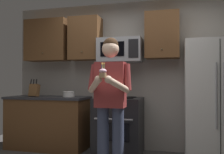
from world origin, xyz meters
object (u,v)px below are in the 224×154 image
Objects in this scene: oven_range at (119,126)px; knife_block at (34,90)px; cupcake at (103,73)px; refrigerator at (216,101)px; microwave at (120,50)px; person at (110,97)px; bowl_large_white at (69,94)px.

knife_block is at bearing -178.92° from oven_range.
knife_block is at bearing 143.28° from cupcake.
refrigerator is 5.63× the size of knife_block.
cupcake is (0.11, -1.39, -0.43)m from microwave.
cupcake is (0.00, -0.33, 0.30)m from person.
oven_range is 2.91× the size of knife_block.
refrigerator is 1.66m from person.
oven_range is 1.56m from refrigerator.
person is (0.11, -0.94, 0.53)m from oven_range.
oven_range is 1.26× the size of microwave.
microwave reaches higher than person.
microwave is at bearing 95.87° from person.
refrigerator reaches higher than oven_range.
knife_block is 2.08m from cupcake.
oven_range is 1.26m from microwave.
oven_range is 4.48× the size of bowl_large_white.
refrigerator is (1.50, -0.16, -0.82)m from microwave.
refrigerator reaches higher than knife_block.
microwave is at bearing 5.64° from bowl_large_white.
person is (0.11, -1.06, -0.72)m from microwave.
microwave is at bearing 173.97° from refrigerator.
bowl_large_white is at bearing 5.26° from knife_block.
bowl_large_white is (0.64, 0.06, -0.06)m from knife_block.
person is at bearing -84.13° from microwave.
microwave is 3.55× the size of bowl_large_white.
oven_range is at bearing -90.02° from microwave.
refrigerator is 8.65× the size of bowl_large_white.
bowl_large_white is at bearing -174.36° from microwave.
oven_range is 5.36× the size of cupcake.
refrigerator is 3.05m from knife_block.
oven_range is at bearing 1.08° from knife_block.
bowl_large_white is 1.68m from cupcake.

